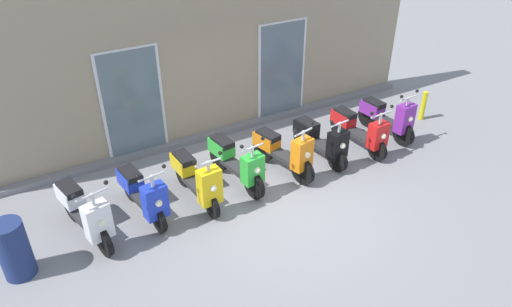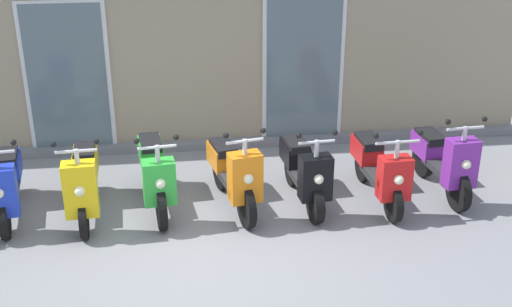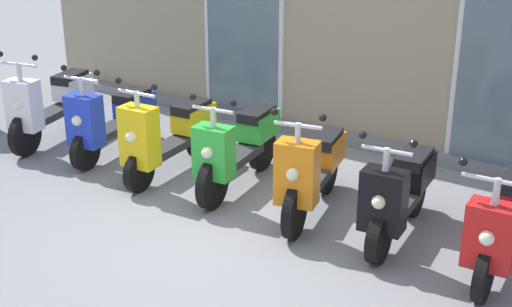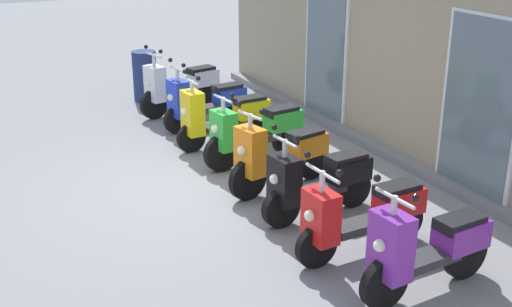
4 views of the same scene
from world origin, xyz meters
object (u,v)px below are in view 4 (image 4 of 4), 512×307
object	(u,v)px
scooter_yellow	(222,115)
scooter_purple	(426,248)
scooter_green	(255,131)
scooter_white	(180,86)
scooter_black	(318,181)
scooter_orange	(280,154)
scooter_red	(362,214)
trash_bin	(145,76)
scooter_blue	(205,101)

from	to	relation	value
scooter_yellow	scooter_purple	distance (m)	4.59
scooter_green	scooter_purple	size ratio (longest dim) A/B	1.07
scooter_yellow	scooter_white	bearing A→B (deg)	179.34
scooter_black	scooter_orange	bearing A→B (deg)	-178.90
scooter_white	scooter_green	world-z (taller)	scooter_white
scooter_orange	scooter_red	xyz separation A→B (m)	(1.87, -0.03, -0.02)
scooter_orange	scooter_purple	distance (m)	2.76
scooter_orange	scooter_black	world-z (taller)	scooter_orange
scooter_green	trash_bin	bearing A→B (deg)	-173.63
trash_bin	scooter_red	bearing A→B (deg)	2.30
scooter_black	scooter_white	bearing A→B (deg)	-179.95
scooter_white	scooter_red	xyz separation A→B (m)	(5.62, -0.04, -0.04)
scooter_black	scooter_blue	bearing A→B (deg)	178.86
scooter_red	scooter_purple	bearing A→B (deg)	5.95
scooter_white	scooter_green	bearing A→B (deg)	2.40
scooter_white	scooter_orange	world-z (taller)	scooter_white
scooter_purple	scooter_red	bearing A→B (deg)	-174.05
scooter_red	scooter_purple	distance (m)	0.89
scooter_black	trash_bin	distance (m)	5.74
scooter_orange	scooter_black	xyz separation A→B (m)	(0.91, 0.02, -0.03)
scooter_purple	trash_bin	size ratio (longest dim) A/B	1.65
scooter_white	scooter_red	world-z (taller)	scooter_white
scooter_blue	scooter_black	distance (m)	3.69
scooter_black	scooter_purple	size ratio (longest dim) A/B	0.98
scooter_white	scooter_purple	size ratio (longest dim) A/B	1.05
scooter_blue	scooter_white	bearing A→B (deg)	-175.48
scooter_black	trash_bin	xyz separation A→B (m)	(-5.73, -0.32, 0.02)
scooter_purple	scooter_blue	bearing A→B (deg)	179.70
scooter_blue	scooter_red	size ratio (longest dim) A/B	0.96
scooter_red	trash_bin	distance (m)	6.70
scooter_red	trash_bin	xyz separation A→B (m)	(-6.70, -0.27, 0.02)
scooter_white	scooter_blue	world-z (taller)	scooter_white
trash_bin	scooter_purple	bearing A→B (deg)	2.73
scooter_blue	scooter_red	xyz separation A→B (m)	(4.65, -0.12, -0.01)
scooter_orange	trash_bin	distance (m)	4.84
scooter_yellow	scooter_black	world-z (taller)	scooter_yellow
scooter_black	trash_bin	world-z (taller)	scooter_black
scooter_green	scooter_red	distance (m)	2.85
scooter_white	scooter_orange	bearing A→B (deg)	-0.21
scooter_yellow	trash_bin	world-z (taller)	scooter_yellow
scooter_green	scooter_black	xyz separation A→B (m)	(1.88, -0.11, -0.03)
scooter_yellow	scooter_orange	world-z (taller)	scooter_orange
scooter_black	scooter_red	size ratio (longest dim) A/B	0.94
scooter_purple	scooter_orange	bearing A→B (deg)	-178.72
scooter_green	scooter_orange	world-z (taller)	scooter_orange
scooter_blue	scooter_orange	world-z (taller)	scooter_orange
scooter_white	scooter_blue	bearing A→B (deg)	4.52
scooter_green	scooter_yellow	bearing A→B (deg)	-170.83
scooter_white	scooter_red	size ratio (longest dim) A/B	1.01
scooter_blue	scooter_yellow	distance (m)	0.96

